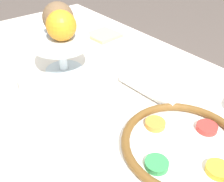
% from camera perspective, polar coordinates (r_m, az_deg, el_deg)
% --- Properties ---
extents(dining_table, '(1.52, 0.83, 0.75)m').
position_cam_1_polar(dining_table, '(1.05, -2.62, -16.91)').
color(dining_table, silver).
rests_on(dining_table, ground_plane).
extents(seder_plate, '(0.28, 0.28, 0.03)m').
position_cam_1_polar(seder_plate, '(0.62, 15.29, -11.29)').
color(seder_plate, white).
rests_on(seder_plate, dining_table).
extents(fruit_stand, '(0.18, 0.18, 0.12)m').
position_cam_1_polar(fruit_stand, '(0.85, -10.97, 9.69)').
color(fruit_stand, silver).
rests_on(fruit_stand, dining_table).
extents(orange_fruit, '(0.09, 0.09, 0.09)m').
position_cam_1_polar(orange_fruit, '(0.80, -10.99, 13.81)').
color(orange_fruit, orange).
rests_on(orange_fruit, fruit_stand).
extents(coconut, '(0.10, 0.10, 0.10)m').
position_cam_1_polar(coconut, '(0.85, -11.91, 15.28)').
color(coconut, brown).
rests_on(coconut, fruit_stand).
extents(bread_plate, '(0.20, 0.20, 0.02)m').
position_cam_1_polar(bread_plate, '(1.11, -1.83, 11.74)').
color(bread_plate, beige).
rests_on(bread_plate, dining_table).
extents(napkin_roll, '(0.20, 0.06, 0.04)m').
position_cam_1_polar(napkin_roll, '(0.76, 7.99, 0.42)').
color(napkin_roll, white).
rests_on(napkin_roll, dining_table).
extents(cup_mid, '(0.07, 0.07, 0.08)m').
position_cam_1_polar(cup_mid, '(0.79, -22.60, 0.93)').
color(cup_mid, silver).
rests_on(cup_mid, dining_table).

